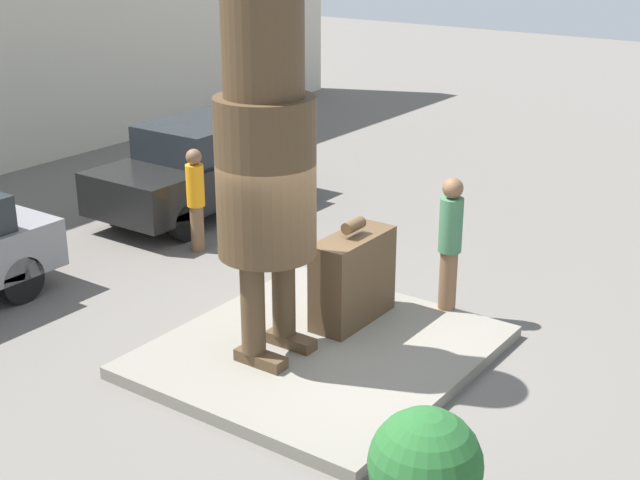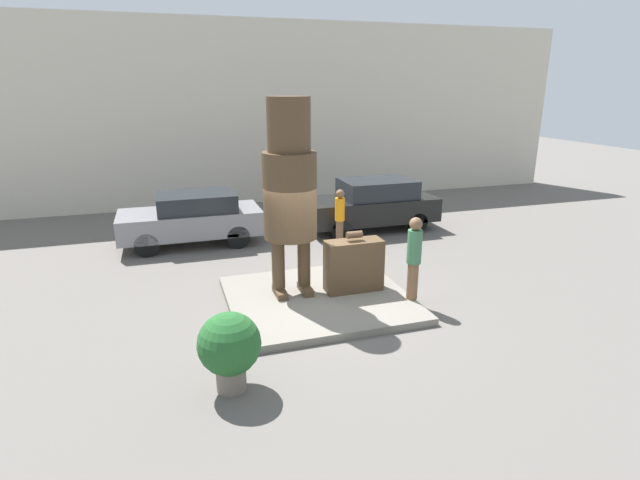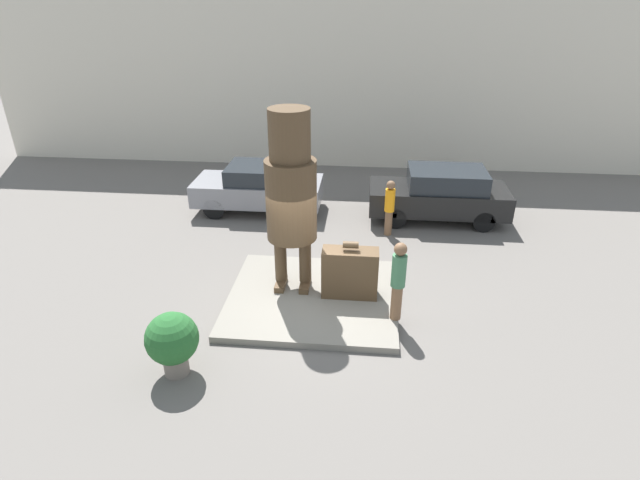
# 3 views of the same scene
# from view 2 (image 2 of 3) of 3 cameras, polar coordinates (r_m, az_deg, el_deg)

# --- Properties ---
(ground_plane) EXTENTS (60.00, 60.00, 0.00)m
(ground_plane) POSITION_cam_2_polar(r_m,az_deg,el_deg) (10.94, -0.19, -7.16)
(ground_plane) COLOR #605B56
(pedestal) EXTENTS (3.84, 3.54, 0.15)m
(pedestal) POSITION_cam_2_polar(r_m,az_deg,el_deg) (10.91, -0.19, -6.79)
(pedestal) COLOR slate
(pedestal) RESTS_ON ground_plane
(building_backdrop) EXTENTS (28.00, 0.60, 6.87)m
(building_backdrop) POSITION_cam_2_polar(r_m,az_deg,el_deg) (19.98, -9.37, 13.98)
(building_backdrop) COLOR beige
(building_backdrop) RESTS_ON ground_plane
(statue_figure) EXTENTS (1.13, 1.13, 4.17)m
(statue_figure) POSITION_cam_2_polar(r_m,az_deg,el_deg) (10.38, -3.47, 6.51)
(statue_figure) COLOR #4C3823
(statue_figure) RESTS_ON pedestal
(giant_suitcase) EXTENTS (1.26, 0.51, 1.36)m
(giant_suitcase) POSITION_cam_2_polar(r_m,az_deg,el_deg) (11.01, 3.87, -2.89)
(giant_suitcase) COLOR #4C3823
(giant_suitcase) RESTS_ON pedestal
(tourist) EXTENTS (0.30, 0.30, 1.79)m
(tourist) POSITION_cam_2_polar(r_m,az_deg,el_deg) (10.59, 10.70, -1.70)
(tourist) COLOR brown
(tourist) RESTS_ON pedestal
(parked_car_grey) EXTENTS (4.04, 1.78, 1.53)m
(parked_car_grey) POSITION_cam_2_polar(r_m,az_deg,el_deg) (15.09, -14.40, 2.52)
(parked_car_grey) COLOR gray
(parked_car_grey) RESTS_ON ground_plane
(parked_car_black) EXTENTS (4.19, 1.76, 1.63)m
(parked_car_black) POSITION_cam_2_polar(r_m,az_deg,el_deg) (16.23, 6.01, 4.13)
(parked_car_black) COLOR black
(parked_car_black) RESTS_ON ground_plane
(planter_pot) EXTENTS (0.97, 0.97, 1.28)m
(planter_pot) POSITION_cam_2_polar(r_m,az_deg,el_deg) (7.84, -10.31, -11.90)
(planter_pot) COLOR #70665B
(planter_pot) RESTS_ON ground_plane
(worker_hivis) EXTENTS (0.28, 0.28, 1.66)m
(worker_hivis) POSITION_cam_2_polar(r_m,az_deg,el_deg) (14.50, 2.28, 2.87)
(worker_hivis) COLOR brown
(worker_hivis) RESTS_ON ground_plane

